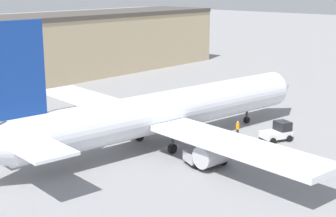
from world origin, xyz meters
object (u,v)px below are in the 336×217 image
Objects in this scene: belt_loader_truck at (209,151)px; baggage_tug at (278,132)px; airplane at (159,112)px; safety_cone_far at (327,169)px; ground_crew_worker at (238,128)px.

baggage_tug is at bearing 18.72° from belt_loader_truck.
belt_loader_truck is at bearing -163.26° from baggage_tug.
safety_cone_far is (4.14, -14.92, -3.01)m from airplane.
baggage_tug is 8.99m from safety_cone_far.
airplane is at bearing 107.94° from belt_loader_truck.
baggage_tug is 5.95× the size of safety_cone_far.
belt_loader_truck is 7.16× the size of safety_cone_far.
baggage_tug reaches higher than safety_cone_far.
baggage_tug is 0.83× the size of belt_loader_truck.
baggage_tug reaches higher than ground_crew_worker.
safety_cone_far is (4.89, -8.48, -0.86)m from belt_loader_truck.
ground_crew_worker is 11.69m from safety_cone_far.
airplane is 8.77m from ground_crew_worker.
airplane reaches higher than belt_loader_truck.
ground_crew_worker is (7.54, -3.76, -2.43)m from airplane.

